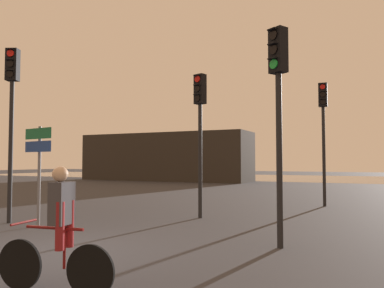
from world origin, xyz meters
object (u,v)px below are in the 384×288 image
at_px(traffic_light_far_right, 323,121).
at_px(direction_sign_post, 38,157).
at_px(traffic_light_near_right, 278,94).
at_px(cyclist, 59,229).
at_px(traffic_light_center, 200,117).
at_px(traffic_light_near_left, 12,102).
at_px(distant_building, 165,157).

relative_size(traffic_light_far_right, direction_sign_post, 1.79).
xyz_separation_m(traffic_light_far_right, traffic_light_near_right, (-0.07, -7.52, -0.21)).
bearing_deg(cyclist, traffic_light_near_right, -36.44).
relative_size(traffic_light_center, traffic_light_far_right, 0.93).
height_order(traffic_light_near_left, cyclist, traffic_light_near_left).
bearing_deg(direction_sign_post, traffic_light_center, -126.27).
distance_m(distant_building, traffic_light_near_right, 26.48).
bearing_deg(traffic_light_near_left, traffic_light_center, -168.86).
bearing_deg(traffic_light_far_right, traffic_light_near_left, 43.04).
bearing_deg(traffic_light_far_right, traffic_light_center, 53.61).
relative_size(traffic_light_far_right, traffic_light_near_left, 0.97).
xyz_separation_m(distant_building, cyclist, (12.89, -25.64, -1.26)).
xyz_separation_m(traffic_light_center, cyclist, (0.99, -6.63, -2.19)).
relative_size(direction_sign_post, cyclist, 1.53).
bearing_deg(traffic_light_far_right, distant_building, -46.93).
distance_m(direction_sign_post, cyclist, 5.55).
distance_m(traffic_light_center, traffic_light_far_right, 5.56).
xyz_separation_m(traffic_light_near_right, direction_sign_post, (-6.20, -0.27, -1.22)).
height_order(distant_building, cyclist, distant_building).
bearing_deg(direction_sign_post, distant_building, -59.13).
relative_size(distant_building, cyclist, 9.11).
bearing_deg(cyclist, traffic_light_far_right, -18.90).
relative_size(traffic_light_near_right, direction_sign_post, 1.67).
distance_m(traffic_light_far_right, cyclist, 11.72).
height_order(traffic_light_center, direction_sign_post, traffic_light_center).
bearing_deg(traffic_light_near_right, distant_building, -26.01).
height_order(distant_building, direction_sign_post, distant_building).
bearing_deg(cyclist, traffic_light_near_left, 47.76).
bearing_deg(traffic_light_far_right, cyclist, 76.53).
bearing_deg(distant_building, cyclist, -63.30).
height_order(direction_sign_post, cyclist, direction_sign_post).
bearing_deg(traffic_light_far_right, direction_sign_post, 48.06).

